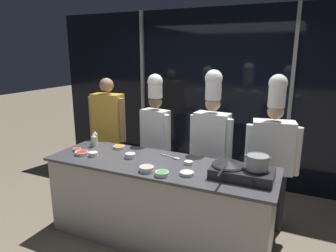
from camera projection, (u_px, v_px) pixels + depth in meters
name	position (u px, v px, depth m)	size (l,w,h in m)	color
ground_plane	(159.00, 237.00, 3.42)	(24.00, 24.00, 0.00)	#7F705B
window_wall_back	(210.00, 98.00, 4.72)	(5.56, 0.09, 2.70)	black
demo_counter	(159.00, 201.00, 3.31)	(2.48, 0.80, 0.90)	beige
portable_stove	(242.00, 173.00, 2.81)	(0.58, 0.35, 0.11)	#28282B
frying_pan	(228.00, 163.00, 2.84)	(0.32, 0.54, 0.05)	#232326
stock_pot	(258.00, 162.00, 2.72)	(0.23, 0.20, 0.14)	#93969B
squeeze_bottle_oil	(94.00, 140.00, 3.74)	(0.07, 0.07, 0.16)	beige
squeeze_bottle_clear	(95.00, 137.00, 3.87)	(0.06, 0.06, 0.16)	white
prep_bowl_noodles	(93.00, 154.00, 3.40)	(0.11, 0.11, 0.05)	white
prep_bowl_bean_sprouts	(189.00, 162.00, 3.15)	(0.09, 0.09, 0.04)	white
prep_bowl_bell_pepper	(82.00, 153.00, 3.45)	(0.15, 0.15, 0.04)	white
prep_bowl_chili_flakes	(77.00, 149.00, 3.58)	(0.10, 0.10, 0.03)	white
prep_bowl_scallions	(162.00, 173.00, 2.86)	(0.14, 0.14, 0.04)	white
prep_bowl_shrimp	(147.00, 169.00, 2.96)	(0.15, 0.15, 0.05)	white
prep_bowl_garlic	(187.00, 173.00, 2.88)	(0.14, 0.14, 0.03)	white
prep_bowl_chicken	(130.00, 155.00, 3.34)	(0.12, 0.12, 0.05)	white
prep_bowl_carrots	(119.00, 147.00, 3.67)	(0.14, 0.14, 0.03)	white
serving_spoon_slotted	(174.00, 158.00, 3.34)	(0.27, 0.10, 0.02)	#B2B5BA
person_guest	(108.00, 125.00, 4.26)	(0.56, 0.25, 1.71)	#232326
chef_head	(155.00, 130.00, 3.94)	(0.47, 0.25, 1.79)	#2D3856
chef_sous	(212.00, 136.00, 3.61)	(0.54, 0.26, 1.86)	#2D3856
chef_line	(272.00, 148.00, 3.34)	(0.59, 0.31, 1.83)	#232326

